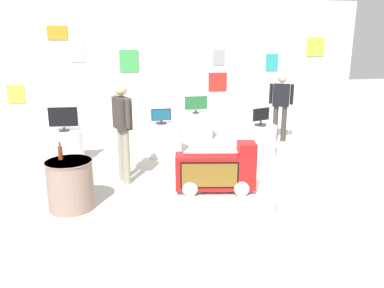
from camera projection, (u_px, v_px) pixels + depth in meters
name	position (u px, v px, depth m)	size (l,w,h in m)	color
ground_plane	(209.00, 198.00, 6.07)	(30.00, 30.00, 0.00)	#B2ADA3
back_wall_display	(165.00, 66.00, 10.07)	(10.65, 0.13, 3.36)	silver
main_display_pedestal	(215.00, 199.00, 5.73)	(1.77, 1.77, 0.23)	white
novelty_firetruck_tv	(217.00, 172.00, 5.61)	(1.18, 0.54, 0.75)	gray
display_pedestal_left_rear	(196.00, 127.00, 9.40)	(0.82, 0.82, 0.65)	white
tv_on_left_rear	(196.00, 103.00, 9.24)	(0.58, 0.16, 0.43)	black
display_pedestal_center_rear	(66.00, 147.00, 7.66)	(0.69, 0.69, 0.65)	white
tv_on_center_rear	(63.00, 118.00, 7.50)	(0.60, 0.21, 0.49)	black
display_pedestal_right_rear	(260.00, 141.00, 8.12)	(0.67, 0.67, 0.65)	white
tv_on_right_rear	(261.00, 116.00, 7.98)	(0.40, 0.24, 0.37)	black
display_pedestal_far_right	(162.00, 139.00, 8.28)	(0.86, 0.86, 0.65)	white
tv_on_far_right	(161.00, 116.00, 8.15)	(0.42, 0.23, 0.32)	black
side_table_round	(71.00, 184.00, 5.61)	(0.67, 0.67, 0.73)	gray
bottle_on_side_table	(60.00, 152.00, 5.56)	(0.07, 0.07, 0.26)	brown
shopper_browsing_near_truck	(123.00, 125.00, 6.47)	(0.32, 0.53, 1.70)	gray
shopper_browsing_rear	(281.00, 102.00, 9.15)	(0.51, 0.35, 1.59)	#38332D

